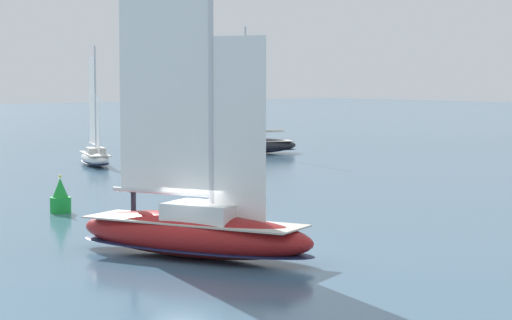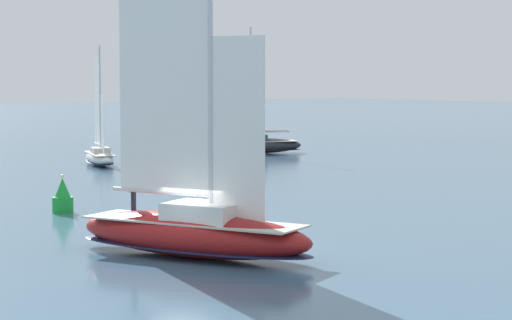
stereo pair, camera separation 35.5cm
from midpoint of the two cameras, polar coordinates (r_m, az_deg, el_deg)
The scene contains 5 objects.
ground_plane at distance 36.91m, azimuth -3.34°, elevation -5.53°, with size 400.00×400.00×0.00m, color #42667F.
sailboat_main at distance 36.73m, azimuth -3.33°, elevation -3.88°, with size 10.17×6.13×13.52m.
sailboat_moored_near_marina at distance 86.19m, azimuth 0.20°, elevation 0.87°, with size 5.30×8.12×10.88m.
sailboat_moored_outer_mooring at distance 75.63m, azimuth -8.79°, elevation 0.28°, with size 6.69×4.01×8.92m.
channel_buoy at distance 49.43m, azimuth -10.79°, elevation -2.13°, with size 1.02×1.02×1.87m.
Camera 2 is at (29.50, -21.21, 6.58)m, focal length 70.00 mm.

